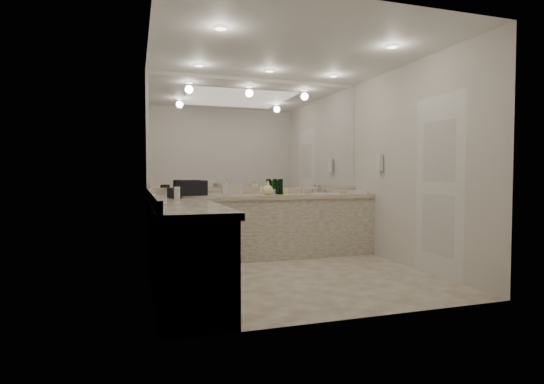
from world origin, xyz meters
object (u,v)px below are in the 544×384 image
object	(u,v)px
black_toiletry_bag	(192,188)
soap_bottle_c	(268,188)
hand_towel	(357,192)
soap_bottle_a	(227,188)
sink	(325,194)
wall_phone	(379,163)
cream_cosmetic_case	(232,189)
soap_bottle_b	(225,189)

from	to	relation	value
black_toiletry_bag	soap_bottle_c	size ratio (longest dim) A/B	1.89
hand_towel	soap_bottle_a	bearing A→B (deg)	177.53
black_toiletry_bag	soap_bottle_a	bearing A→B (deg)	-2.11
sink	hand_towel	xyz separation A→B (m)	(0.47, -0.10, 0.03)
wall_phone	cream_cosmetic_case	world-z (taller)	wall_phone
sink	cream_cosmetic_case	distance (m)	1.43
cream_cosmetic_case	hand_towel	xyz separation A→B (m)	(1.90, -0.08, -0.05)
hand_towel	soap_bottle_a	size ratio (longest dim) A/B	1.28
soap_bottle_a	sink	bearing A→B (deg)	0.51
wall_phone	black_toiletry_bag	size ratio (longest dim) A/B	0.66
wall_phone	soap_bottle_c	xyz separation A→B (m)	(-1.52, 0.45, -0.35)
cream_cosmetic_case	soap_bottle_c	distance (m)	0.51
sink	wall_phone	world-z (taller)	wall_phone
cream_cosmetic_case	soap_bottle_c	bearing A→B (deg)	15.22
hand_towel	soap_bottle_c	size ratio (longest dim) A/B	1.39
cream_cosmetic_case	soap_bottle_c	xyz separation A→B (m)	(0.51, -0.03, 0.02)
sink	black_toiletry_bag	distance (m)	1.97
sink	soap_bottle_b	size ratio (longest dim) A/B	2.63
sink	wall_phone	xyz separation A→B (m)	(0.61, -0.50, 0.46)
soap_bottle_b	wall_phone	bearing A→B (deg)	-12.04
wall_phone	sink	bearing A→B (deg)	140.43
hand_towel	soap_bottle_c	bearing A→B (deg)	177.91
black_toiletry_bag	cream_cosmetic_case	bearing A→B (deg)	-2.25
soap_bottle_b	soap_bottle_c	bearing A→B (deg)	-0.36
sink	soap_bottle_c	bearing A→B (deg)	-177.02
soap_bottle_a	soap_bottle_c	xyz separation A→B (m)	(0.58, -0.03, -0.01)
sink	wall_phone	distance (m)	0.91
cream_cosmetic_case	soap_bottle_a	xyz separation A→B (m)	(-0.07, 0.00, 0.03)
black_toiletry_bag	cream_cosmetic_case	xyz separation A→B (m)	(0.55, -0.02, -0.03)
black_toiletry_bag	soap_bottle_a	world-z (taller)	same
wall_phone	hand_towel	xyz separation A→B (m)	(-0.13, 0.40, -0.43)
cream_cosmetic_case	hand_towel	size ratio (longest dim) A/B	0.99
sink	soap_bottle_b	distance (m)	1.54
cream_cosmetic_case	soap_bottle_b	world-z (taller)	soap_bottle_b
soap_bottle_a	soap_bottle_c	size ratio (longest dim) A/B	1.08
sink	soap_bottle_a	size ratio (longest dim) A/B	2.10
hand_towel	soap_bottle_a	xyz separation A→B (m)	(-1.97, 0.08, 0.08)
sink	black_toiletry_bag	bearing A→B (deg)	179.88
hand_towel	soap_bottle_c	distance (m)	1.39
wall_phone	cream_cosmetic_case	bearing A→B (deg)	166.62
cream_cosmetic_case	soap_bottle_b	size ratio (longest dim) A/B	1.59
wall_phone	soap_bottle_a	world-z (taller)	wall_phone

